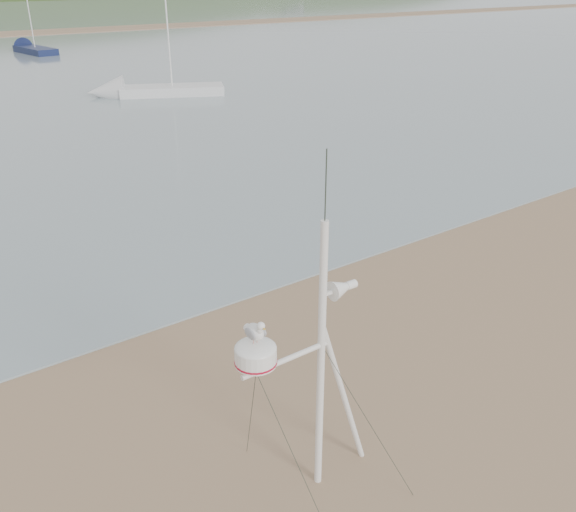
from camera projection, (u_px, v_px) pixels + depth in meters
ground at (228, 481)px, 7.98m from camera, size 560.00×560.00×0.00m
mast_rig at (318, 419)px, 7.48m from camera, size 1.97×2.11×4.45m
sailboat_white_near at (136, 91)px, 32.80m from camera, size 7.27×4.75×7.18m
sailboat_blue_far at (26, 48)px, 51.75m from camera, size 2.52×7.15×6.96m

